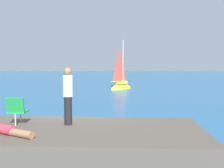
{
  "coord_description": "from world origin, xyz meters",
  "views": [
    {
      "loc": [
        1.06,
        -10.36,
        2.75
      ],
      "look_at": [
        1.37,
        14.16,
        0.83
      ],
      "focal_mm": 43.73,
      "sensor_mm": 36.0,
      "label": 1
    }
  ],
  "objects": [
    {
      "name": "boulder_inland",
      "position": [
        0.06,
        -1.83,
        0.0
      ],
      "size": [
        0.85,
        0.73,
        0.51
      ],
      "primitive_type": "cube",
      "rotation": [
        0.09,
        -0.07,
        2.98
      ],
      "color": "#534E42",
      "rests_on": "ground"
    },
    {
      "name": "person_standing",
      "position": [
        -0.08,
        -2.74,
        1.86
      ],
      "size": [
        0.28,
        0.28,
        1.62
      ],
      "rotation": [
        0.0,
        0.0,
        3.38
      ],
      "color": "black",
      "rests_on": "shore_ledge"
    },
    {
      "name": "sailboat_near",
      "position": [
        2.37,
        18.09,
        0.31
      ],
      "size": [
        2.81,
        2.81,
        5.63
      ],
      "rotation": [
        0.0,
        0.0,
        0.79
      ],
      "color": "yellow",
      "rests_on": "ground"
    },
    {
      "name": "ground_plane",
      "position": [
        0.0,
        0.0,
        0.0
      ],
      "size": [
        160.0,
        160.0,
        0.0
      ],
      "primitive_type": "plane",
      "color": "#236093"
    },
    {
      "name": "beach_chair",
      "position": [
        -1.53,
        -2.72,
        1.44
      ],
      "size": [
        0.48,
        0.6,
        0.8
      ],
      "rotation": [
        0.0,
        0.0,
        1.57
      ],
      "color": "green",
      "rests_on": "shore_ledge"
    },
    {
      "name": "person_sunbather",
      "position": [
        -1.52,
        -3.72,
        1.11
      ],
      "size": [
        1.57,
        1.04,
        0.25
      ],
      "rotation": [
        0.0,
        0.0,
        5.74
      ],
      "color": "#DB384C",
      "rests_on": "shore_ledge"
    },
    {
      "name": "boulder_seaward",
      "position": [
        3.01,
        -1.63,
        0.0
      ],
      "size": [
        0.86,
        0.98,
        0.57
      ],
      "primitive_type": "cube",
      "rotation": [
        -0.1,
        0.05,
        1.38
      ],
      "color": "#4C4D40",
      "rests_on": "ground"
    },
    {
      "name": "shore_ledge",
      "position": [
        -0.14,
        -3.18,
        0.5
      ],
      "size": [
        7.66,
        3.68,
        1.0
      ],
      "primitive_type": "cube",
      "rotation": [
        0.0,
        0.0,
        -0.06
      ],
      "color": "brown",
      "rests_on": "ground"
    }
  ]
}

